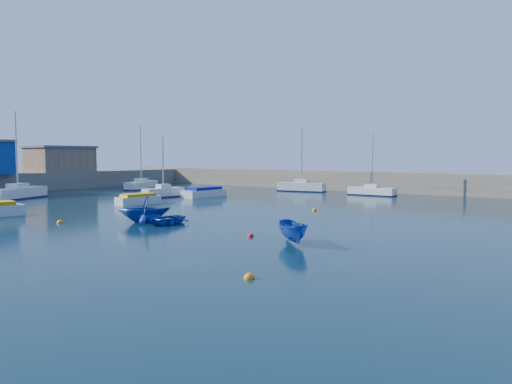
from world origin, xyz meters
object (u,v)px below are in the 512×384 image
Objects in this scene: sailboat_3 at (163,192)px; motorboat_1 at (138,199)px; brick_shed_a at (60,160)px; dinghy_left at (144,209)px; sailboat_2 at (18,193)px; motorboat_2 at (204,192)px; dinghy_right at (293,232)px; dinghy_center at (166,219)px; sailboat_6 at (372,191)px; sailboat_5 at (302,187)px; sailboat_4 at (141,185)px.

sailboat_3 reaches higher than motorboat_1.
brick_shed_a is 2.22× the size of dinghy_left.
sailboat_2 is 1.71× the size of motorboat_2.
dinghy_left is (10.59, -8.17, 0.45)m from motorboat_1.
motorboat_1 is at bearing -82.73° from motorboat_2.
motorboat_2 is (14.52, 14.16, -0.14)m from sailboat_2.
dinghy_right is (39.15, -5.14, -0.05)m from sailboat_2.
dinghy_center is (16.77, -15.04, -0.25)m from sailboat_3.
dinghy_center is 11.21m from dinghy_right.
motorboat_2 is (-14.45, -13.46, -0.00)m from sailboat_6.
dinghy_left is at bearing 127.09° from dinghy_right.
sailboat_3 is at bearing 145.47° from sailboat_5.
dinghy_center is at bearing 38.39° from dinghy_left.
motorboat_2 is at bearing 101.15° from motorboat_1.
motorboat_2 is at bearing 21.00° from sailboat_2.
motorboat_1 is at bearing 140.19° from dinghy_center.
motorboat_1 is 1.39× the size of dinghy_right.
sailboat_3 is 8.23m from motorboat_1.
brick_shed_a is 1.43× the size of motorboat_2.
motorboat_2 is 1.70× the size of dinghy_center.
sailboat_6 is at bearing 58.03° from dinghy_right.
sailboat_3 is 21.25m from dinghy_left.
sailboat_2 reaches higher than brick_shed_a.
sailboat_4 reaches higher than dinghy_left.
sailboat_2 is at bearing -109.13° from sailboat_4.
dinghy_right is (11.16, -1.05, 0.28)m from dinghy_center.
sailboat_6 is 2.06× the size of dinghy_left.
brick_shed_a reaches higher than dinghy_right.
sailboat_2 is 26.37m from dinghy_left.
motorboat_1 is 0.80× the size of motorboat_2.
dinghy_left is at bearing 175.22° from sailboat_6.
sailboat_6 reaches higher than dinghy_left.
brick_shed_a is at bearing 106.01° from sailboat_5.
motorboat_1 is at bearing -55.40° from sailboat_3.
dinghy_left is (11.50, -18.45, 0.42)m from motorboat_2.
sailboat_5 is (18.80, 28.25, -0.02)m from sailboat_2.
sailboat_4 reaches higher than sailboat_6.
sailboat_4 is at bearing 145.50° from motorboat_1.
sailboat_4 is (-1.68, 18.55, -0.07)m from sailboat_2.
sailboat_3 is 24.35m from sailboat_6.
sailboat_3 is 2.13× the size of dinghy_right.
motorboat_2 is 1.55× the size of dinghy_left.
dinghy_right is (20.35, -33.39, -0.03)m from sailboat_5.
sailboat_4 is at bearing 153.33° from sailboat_3.
sailboat_2 is 39.48m from dinghy_right.
brick_shed_a is 1.17× the size of sailboat_3.
sailboat_3 is 2.08× the size of dinghy_center.
brick_shed_a is 2.43× the size of dinghy_center.
sailboat_6 reaches higher than dinghy_right.
brick_shed_a is 1.80× the size of motorboat_1.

